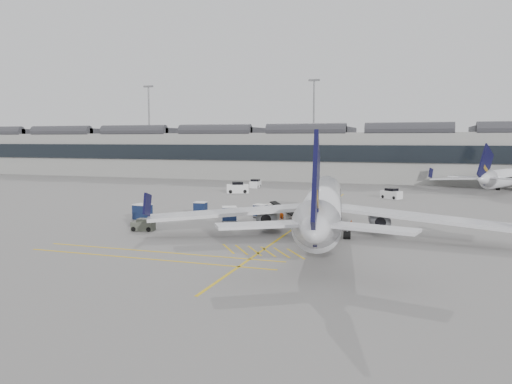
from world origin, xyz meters
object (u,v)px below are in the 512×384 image
(ramp_agent_a, at_px, (281,213))
(airliner_main, at_px, (323,205))
(baggage_cart_a, at_px, (260,210))
(belt_loader, at_px, (276,212))
(ramp_agent_b, at_px, (273,215))
(pushback_tug, at_px, (143,225))

(ramp_agent_a, bearing_deg, airliner_main, -79.01)
(ramp_agent_a, bearing_deg, baggage_cart_a, 134.11)
(belt_loader, height_order, ramp_agent_a, belt_loader)
(baggage_cart_a, height_order, ramp_agent_b, ramp_agent_b)
(baggage_cart_a, distance_m, ramp_agent_b, 4.83)
(airliner_main, distance_m, ramp_agent_a, 10.34)
(baggage_cart_a, height_order, pushback_tug, baggage_cart_a)
(belt_loader, relative_size, ramp_agent_a, 3.00)
(belt_loader, distance_m, ramp_agent_a, 2.33)
(airliner_main, distance_m, belt_loader, 12.65)
(baggage_cart_a, bearing_deg, airliner_main, -32.13)
(pushback_tug, bearing_deg, belt_loader, 41.81)
(belt_loader, height_order, pushback_tug, belt_loader)
(baggage_cart_a, relative_size, pushback_tug, 0.71)
(baggage_cart_a, bearing_deg, pushback_tug, -114.46)
(airliner_main, bearing_deg, pushback_tug, -177.84)
(belt_loader, bearing_deg, airliner_main, -29.78)
(baggage_cart_a, distance_m, ramp_agent_a, 3.11)
(airliner_main, height_order, baggage_cart_a, airliner_main)
(airliner_main, height_order, belt_loader, airliner_main)
(ramp_agent_a, bearing_deg, pushback_tug, -164.12)
(airliner_main, bearing_deg, belt_loader, 118.88)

